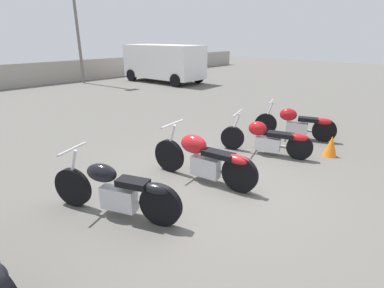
{
  "coord_description": "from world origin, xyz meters",
  "views": [
    {
      "loc": [
        -3.93,
        -3.14,
        2.61
      ],
      "look_at": [
        0.0,
        0.56,
        0.65
      ],
      "focal_mm": 28.0,
      "sensor_mm": 36.0,
      "label": 1
    }
  ],
  "objects_px": {
    "motorcycle_slot_3": "(267,138)",
    "parked_van": "(164,62)",
    "traffic_cone_near": "(331,146)",
    "motorcycle_slot_1": "(117,190)",
    "motorcycle_slot_2": "(203,158)",
    "motorcycle_slot_4": "(296,123)"
  },
  "relations": [
    {
      "from": "motorcycle_slot_3",
      "to": "parked_van",
      "type": "bearing_deg",
      "value": 40.91
    },
    {
      "from": "parked_van",
      "to": "traffic_cone_near",
      "type": "bearing_deg",
      "value": -118.67
    },
    {
      "from": "motorcycle_slot_3",
      "to": "parked_van",
      "type": "height_order",
      "value": "parked_van"
    },
    {
      "from": "motorcycle_slot_1",
      "to": "parked_van",
      "type": "xyz_separation_m",
      "value": [
        9.88,
        10.0,
        0.75
      ]
    },
    {
      "from": "motorcycle_slot_2",
      "to": "traffic_cone_near",
      "type": "distance_m",
      "value": 3.22
    },
    {
      "from": "motorcycle_slot_2",
      "to": "traffic_cone_near",
      "type": "relative_size",
      "value": 4.56
    },
    {
      "from": "motorcycle_slot_2",
      "to": "motorcycle_slot_1",
      "type": "bearing_deg",
      "value": 164.29
    },
    {
      "from": "motorcycle_slot_1",
      "to": "motorcycle_slot_3",
      "type": "height_order",
      "value": "motorcycle_slot_1"
    },
    {
      "from": "traffic_cone_near",
      "to": "motorcycle_slot_3",
      "type": "bearing_deg",
      "value": 128.96
    },
    {
      "from": "motorcycle_slot_2",
      "to": "parked_van",
      "type": "relative_size",
      "value": 0.45
    },
    {
      "from": "motorcycle_slot_1",
      "to": "parked_van",
      "type": "distance_m",
      "value": 14.08
    },
    {
      "from": "motorcycle_slot_1",
      "to": "motorcycle_slot_2",
      "type": "height_order",
      "value": "motorcycle_slot_2"
    },
    {
      "from": "traffic_cone_near",
      "to": "motorcycle_slot_4",
      "type": "bearing_deg",
      "value": 60.62
    },
    {
      "from": "motorcycle_slot_2",
      "to": "motorcycle_slot_3",
      "type": "height_order",
      "value": "motorcycle_slot_2"
    },
    {
      "from": "parked_van",
      "to": "motorcycle_slot_2",
      "type": "bearing_deg",
      "value": -132.94
    },
    {
      "from": "motorcycle_slot_1",
      "to": "motorcycle_slot_3",
      "type": "xyz_separation_m",
      "value": [
        3.79,
        -0.36,
        -0.03
      ]
    },
    {
      "from": "motorcycle_slot_4",
      "to": "traffic_cone_near",
      "type": "distance_m",
      "value": 1.35
    },
    {
      "from": "motorcycle_slot_3",
      "to": "traffic_cone_near",
      "type": "height_order",
      "value": "motorcycle_slot_3"
    },
    {
      "from": "motorcycle_slot_4",
      "to": "traffic_cone_near",
      "type": "height_order",
      "value": "motorcycle_slot_4"
    },
    {
      "from": "motorcycle_slot_1",
      "to": "motorcycle_slot_2",
      "type": "distance_m",
      "value": 1.77
    },
    {
      "from": "motorcycle_slot_3",
      "to": "traffic_cone_near",
      "type": "xyz_separation_m",
      "value": [
        0.91,
        -1.12,
        -0.15
      ]
    },
    {
      "from": "motorcycle_slot_1",
      "to": "motorcycle_slot_3",
      "type": "distance_m",
      "value": 3.81
    }
  ]
}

